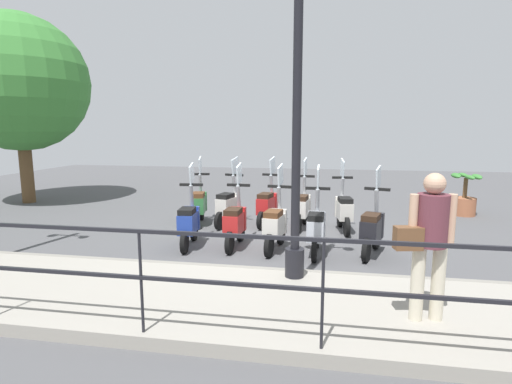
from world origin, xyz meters
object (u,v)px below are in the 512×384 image
object	(u,v)px
lamp_post_near	(297,128)
scooter_far_3	(229,205)
potted_palm	(464,198)
scooter_near_1	(316,228)
scooter_far_4	(199,204)
scooter_far_2	(268,205)
scooter_near_3	(235,222)
pedestrian_with_bag	(429,236)
scooter_far_1	(302,207)
scooter_far_0	(344,209)
scooter_near_0	(372,228)
tree_large	(19,83)
scooter_near_2	(275,224)
scooter_near_4	(189,221)

from	to	relation	value
lamp_post_near	scooter_far_3	bearing A→B (deg)	28.05
potted_palm	scooter_near_1	world-z (taller)	scooter_near_1
scooter_far_4	scooter_near_1	bearing A→B (deg)	-134.40
scooter_far_2	scooter_far_3	size ratio (longest dim) A/B	1.00
scooter_far_4	scooter_near_3	bearing A→B (deg)	-153.98
scooter_far_2	pedestrian_with_bag	bearing A→B (deg)	-140.97
scooter_far_1	lamp_post_near	bearing A→B (deg)	-171.84
scooter_far_0	scooter_near_0	bearing A→B (deg)	-172.76
tree_large	scooter_far_4	xyz separation A→B (m)	(-1.76, -5.85, -2.96)
scooter_far_2	scooter_far_1	bearing A→B (deg)	-88.79
scooter_near_1	scooter_far_2	bearing A→B (deg)	32.00
pedestrian_with_bag	tree_large	xyz separation A→B (m)	(6.07, 9.76, 2.37)
scooter_near_2	scooter_near_0	bearing A→B (deg)	-81.97
scooter_far_1	scooter_near_3	bearing A→B (deg)	151.86
pedestrian_with_bag	tree_large	size ratio (longest dim) A/B	0.30
potted_palm	scooter_far_3	distance (m)	5.99
pedestrian_with_bag	scooter_far_0	bearing A→B (deg)	-1.54
scooter_far_0	scooter_far_2	world-z (taller)	same
potted_palm	scooter_far_1	bearing A→B (deg)	117.57
scooter_near_4	scooter_far_0	bearing A→B (deg)	-67.43
potted_palm	scooter_far_4	distance (m)	6.64
tree_large	scooter_near_3	size ratio (longest dim) A/B	3.50
scooter_near_3	scooter_far_2	distance (m)	1.81
tree_large	scooter_far_3	size ratio (longest dim) A/B	3.50
tree_large	scooter_far_2	distance (m)	8.14
lamp_post_near	pedestrian_with_bag	world-z (taller)	lamp_post_near
tree_large	scooter_near_1	world-z (taller)	tree_large
potted_palm	scooter_near_3	size ratio (longest dim) A/B	0.69
tree_large	scooter_far_1	distance (m)	8.88
potted_palm	scooter_far_1	xyz separation A→B (m)	(-2.07, 3.97, 0.04)
scooter_near_1	scooter_far_0	xyz separation A→B (m)	(1.69, -0.54, 0.00)
lamp_post_near	scooter_near_2	bearing A→B (deg)	16.31
scooter_near_1	scooter_far_1	bearing A→B (deg)	12.63
pedestrian_with_bag	scooter_near_4	distance (m)	4.43
scooter_far_1	scooter_near_4	bearing A→B (deg)	137.84
lamp_post_near	scooter_near_0	size ratio (longest dim) A/B	2.97
scooter_near_2	scooter_far_0	xyz separation A→B (m)	(1.57, -1.27, 0.00)
scooter_near_1	scooter_far_4	bearing A→B (deg)	58.14
scooter_near_2	lamp_post_near	bearing A→B (deg)	-155.81
lamp_post_near	scooter_near_1	xyz separation A→B (m)	(1.50, -0.25, -1.70)
scooter_near_0	scooter_near_4	size ratio (longest dim) A/B	1.00
tree_large	scooter_near_0	size ratio (longest dim) A/B	3.50
tree_large	scooter_far_3	world-z (taller)	tree_large
potted_palm	scooter_near_0	distance (m)	4.60
scooter_far_1	scooter_far_3	distance (m)	1.64
pedestrian_with_bag	scooter_near_0	xyz separation A→B (m)	(2.65, 0.26, -0.60)
tree_large	scooter_far_1	bearing A→B (deg)	-101.98
scooter_near_3	scooter_near_0	bearing A→B (deg)	-89.74
lamp_post_near	scooter_far_4	bearing A→B (deg)	36.55
tree_large	scooter_near_3	bearing A→B (deg)	-115.51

